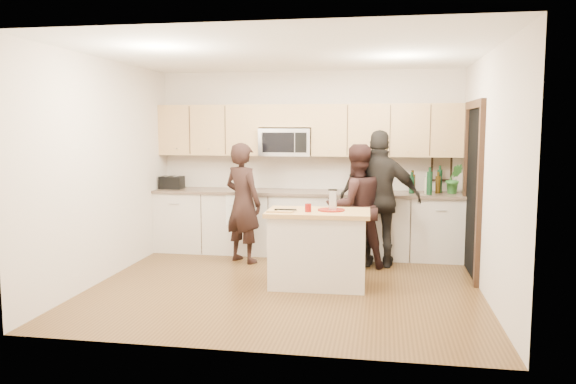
% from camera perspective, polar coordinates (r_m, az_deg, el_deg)
% --- Properties ---
extents(floor, '(4.50, 4.50, 0.00)m').
position_cam_1_polar(floor, '(6.75, -0.21, -9.48)').
color(floor, brown).
rests_on(floor, ground).
extents(room_shell, '(4.52, 4.02, 2.71)m').
position_cam_1_polar(room_shell, '(6.49, -0.22, 5.36)').
color(room_shell, beige).
rests_on(room_shell, ground).
extents(back_cabinetry, '(4.50, 0.66, 0.94)m').
position_cam_1_polar(back_cabinetry, '(8.28, 1.79, -3.13)').
color(back_cabinetry, beige).
rests_on(back_cabinetry, ground).
extents(upper_cabinetry, '(4.50, 0.33, 0.75)m').
position_cam_1_polar(upper_cabinetry, '(8.30, 2.19, 6.41)').
color(upper_cabinetry, tan).
rests_on(upper_cabinetry, ground).
extents(microwave, '(0.76, 0.41, 0.40)m').
position_cam_1_polar(microwave, '(8.32, -0.21, 5.09)').
color(microwave, silver).
rests_on(microwave, ground).
extents(doorway, '(0.06, 1.25, 2.20)m').
position_cam_1_polar(doorway, '(7.41, 18.27, 0.75)').
color(doorway, black).
rests_on(doorway, ground).
extents(framed_picture, '(0.30, 0.03, 0.38)m').
position_cam_1_polar(framed_picture, '(8.44, 15.33, 2.36)').
color(framed_picture, black).
rests_on(framed_picture, ground).
extents(dish_towel, '(0.34, 0.60, 0.48)m').
position_cam_1_polar(dish_towel, '(8.23, -4.95, -0.89)').
color(dish_towel, white).
rests_on(dish_towel, ground).
extents(island, '(1.22, 0.73, 0.90)m').
position_cam_1_polar(island, '(6.65, 3.07, -5.71)').
color(island, beige).
rests_on(island, ground).
extents(red_plate, '(0.32, 0.32, 0.02)m').
position_cam_1_polar(red_plate, '(6.58, 4.41, -1.83)').
color(red_plate, maroon).
rests_on(red_plate, island).
extents(box_grater, '(0.10, 0.06, 0.24)m').
position_cam_1_polar(box_grater, '(6.56, 4.59, -0.71)').
color(box_grater, silver).
rests_on(box_grater, red_plate).
extents(drink_glass, '(0.07, 0.07, 0.10)m').
position_cam_1_polar(drink_glass, '(6.46, 2.06, -1.62)').
color(drink_glass, maroon).
rests_on(drink_glass, island).
extents(cutting_board, '(0.30, 0.19, 0.02)m').
position_cam_1_polar(cutting_board, '(6.47, -0.79, -1.95)').
color(cutting_board, tan).
rests_on(cutting_board, island).
extents(tongs, '(0.26, 0.04, 0.02)m').
position_cam_1_polar(tongs, '(6.45, -0.26, -1.81)').
color(tongs, black).
rests_on(tongs, cutting_board).
extents(knife, '(0.22, 0.03, 0.01)m').
position_cam_1_polar(knife, '(6.44, -0.13, -1.88)').
color(knife, silver).
rests_on(knife, cutting_board).
extents(toaster, '(0.34, 0.24, 0.19)m').
position_cam_1_polar(toaster, '(8.70, -11.72, 0.96)').
color(toaster, black).
rests_on(toaster, back_cabinetry).
extents(bottle_cluster, '(0.47, 0.36, 0.39)m').
position_cam_1_polar(bottle_cluster, '(8.15, 13.86, 1.06)').
color(bottle_cluster, black).
rests_on(bottle_cluster, back_cabinetry).
extents(orchid, '(0.25, 0.21, 0.42)m').
position_cam_1_polar(orchid, '(8.21, 16.52, 1.28)').
color(orchid, '#31742E').
rests_on(orchid, back_cabinetry).
extents(woman_left, '(0.72, 0.64, 1.66)m').
position_cam_1_polar(woman_left, '(7.78, -4.60, -1.10)').
color(woman_left, black).
rests_on(woman_left, ground).
extents(woman_center, '(0.98, 0.89, 1.65)m').
position_cam_1_polar(woman_center, '(7.47, 6.91, -1.49)').
color(woman_center, black).
rests_on(woman_center, ground).
extents(woman_right, '(1.10, 0.51, 1.83)m').
position_cam_1_polar(woman_right, '(7.58, 9.32, -0.71)').
color(woman_right, black).
rests_on(woman_right, ground).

